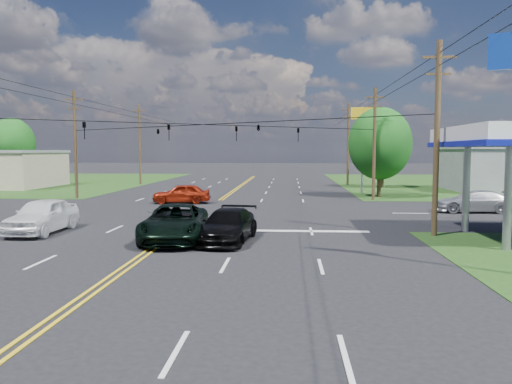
# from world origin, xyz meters

# --- Properties ---
(ground) EXTENTS (280.00, 280.00, 0.00)m
(ground) POSITION_xyz_m (0.00, 12.00, 0.00)
(ground) COLOR black
(ground) RESTS_ON ground
(stop_bar) EXTENTS (10.00, 0.50, 0.02)m
(stop_bar) POSITION_xyz_m (5.00, 4.00, 0.00)
(stop_bar) COLOR silver
(stop_bar) RESTS_ON ground
(pole_se) EXTENTS (1.60, 0.28, 9.50)m
(pole_se) POSITION_xyz_m (13.00, 3.00, 4.92)
(pole_se) COLOR #422C1C
(pole_se) RESTS_ON ground
(pole_nw) EXTENTS (1.60, 0.28, 9.50)m
(pole_nw) POSITION_xyz_m (-13.00, 21.00, 4.92)
(pole_nw) COLOR #422C1C
(pole_nw) RESTS_ON ground
(pole_ne) EXTENTS (1.60, 0.28, 9.50)m
(pole_ne) POSITION_xyz_m (13.00, 21.00, 4.92)
(pole_ne) COLOR #422C1C
(pole_ne) RESTS_ON ground
(pole_left_far) EXTENTS (1.60, 0.28, 10.00)m
(pole_left_far) POSITION_xyz_m (-13.00, 40.00, 5.17)
(pole_left_far) COLOR #422C1C
(pole_left_far) RESTS_ON ground
(pole_right_far) EXTENTS (1.60, 0.28, 10.00)m
(pole_right_far) POSITION_xyz_m (13.00, 40.00, 5.17)
(pole_right_far) COLOR #422C1C
(pole_right_far) RESTS_ON ground
(span_wire_signals) EXTENTS (26.00, 18.00, 1.13)m
(span_wire_signals) POSITION_xyz_m (0.00, 12.00, 6.00)
(span_wire_signals) COLOR black
(span_wire_signals) RESTS_ON ground
(power_lines) EXTENTS (26.04, 100.00, 0.64)m
(power_lines) POSITION_xyz_m (0.00, 10.00, 8.60)
(power_lines) COLOR black
(power_lines) RESTS_ON ground
(tree_right_a) EXTENTS (5.70, 5.70, 8.18)m
(tree_right_a) POSITION_xyz_m (14.00, 24.00, 4.87)
(tree_right_a) COLOR #422C1C
(tree_right_a) RESTS_ON ground
(tree_right_b) EXTENTS (4.94, 4.94, 7.09)m
(tree_right_b) POSITION_xyz_m (16.50, 36.00, 4.22)
(tree_right_b) COLOR #422C1C
(tree_right_b) RESTS_ON ground
(tree_far_l) EXTENTS (6.08, 6.08, 8.72)m
(tree_far_l) POSITION_xyz_m (-32.00, 44.00, 5.19)
(tree_far_l) COLOR #422C1C
(tree_far_l) RESTS_ON ground
(pickup_dkgreen) EXTENTS (3.40, 6.35, 1.69)m
(pickup_dkgreen) POSITION_xyz_m (0.50, 0.90, 0.85)
(pickup_dkgreen) COLOR black
(pickup_dkgreen) RESTS_ON ground
(suv_black) EXTENTS (2.71, 5.40, 1.50)m
(suv_black) POSITION_xyz_m (3.00, 0.79, 0.75)
(suv_black) COLOR black
(suv_black) RESTS_ON ground
(pickup_white) EXTENTS (2.13, 5.24, 1.78)m
(pickup_white) POSITION_xyz_m (-6.84, 2.73, 0.89)
(pickup_white) COLOR white
(pickup_white) RESTS_ON ground
(sedan_red) EXTENTS (4.76, 2.27, 1.57)m
(sedan_red) POSITION_xyz_m (-2.81, 17.50, 0.79)
(sedan_red) COLOR maroon
(sedan_red) RESTS_ON ground
(sedan_far) EXTENTS (5.18, 2.12, 1.50)m
(sedan_far) POSITION_xyz_m (18.43, 13.00, 0.75)
(sedan_far) COLOR silver
(sedan_far) RESTS_ON ground
(polesign_ne) EXTENTS (2.34, 0.70, 8.49)m
(polesign_ne) POSITION_xyz_m (13.00, 27.84, 6.68)
(polesign_ne) COLOR #A5A5AA
(polesign_ne) RESTS_ON ground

